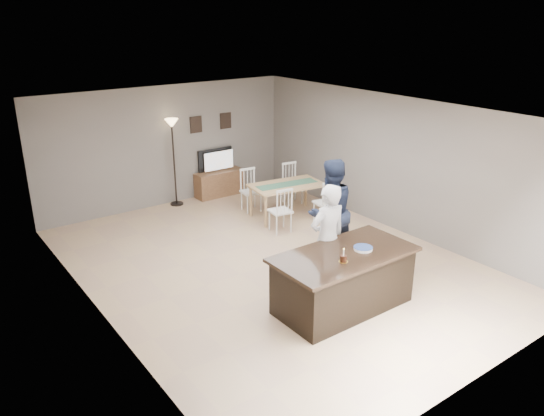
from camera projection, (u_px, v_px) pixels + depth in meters
floor at (272, 264)px, 9.39m from camera, size 8.00×8.00×0.00m
room_shell at (272, 173)px, 8.80m from camera, size 8.00×8.00×8.00m
kitchen_island at (343, 280)px, 7.87m from camera, size 2.15×1.10×0.90m
tv_console at (220, 183)px, 12.80m from camera, size 1.20×0.40×0.60m
television at (217, 160)px, 12.66m from camera, size 0.91×0.12×0.53m
tv_screen_glow at (219, 161)px, 12.59m from camera, size 0.78×0.00×0.78m
picture_frames at (211, 123)px, 12.42m from camera, size 1.10×0.02×0.38m
doorway at (172, 310)px, 5.56m from camera, size 0.00×2.10×2.65m
woman at (327, 239)px, 8.22m from camera, size 0.67×0.46×1.78m
man at (330, 212)px, 9.18m from camera, size 0.92×0.72×1.88m
birthday_cake at (343, 259)px, 7.43m from camera, size 0.13×0.13×0.21m
plate_stack at (363, 248)px, 7.81m from camera, size 0.28×0.28×0.04m
dining_table at (287, 190)px, 11.37m from camera, size 1.71×1.94×0.94m
floor_lamp at (173, 139)px, 11.74m from camera, size 0.30×0.30×1.99m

